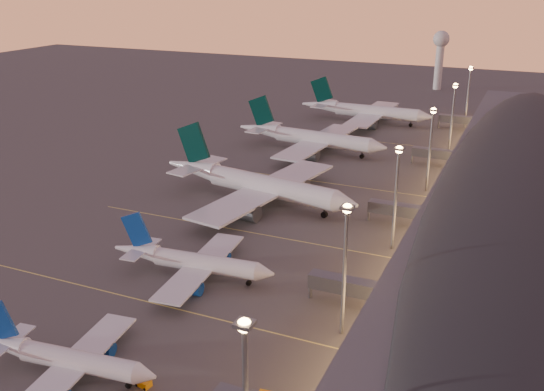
% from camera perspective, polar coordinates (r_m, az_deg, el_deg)
% --- Properties ---
extents(ground, '(700.00, 700.00, 0.00)m').
position_cam_1_polar(ground, '(129.46, -9.00, -9.16)').
color(ground, '#464341').
extents(airliner_narrow_south, '(34.00, 30.55, 12.14)m').
position_cam_1_polar(airliner_narrow_south, '(109.19, -18.97, -14.30)').
color(airliner_narrow_south, silver).
rests_on(airliner_narrow_south, ground).
extents(airliner_narrow_north, '(38.30, 34.34, 13.67)m').
position_cam_1_polar(airliner_narrow_north, '(134.49, -7.54, -6.19)').
color(airliner_narrow_north, silver).
rests_on(airliner_narrow_north, ground).
extents(airliner_wide_near, '(65.57, 60.44, 21.02)m').
position_cam_1_polar(airliner_wide_near, '(175.41, -1.55, 1.10)').
color(airliner_wide_near, silver).
rests_on(airliner_wide_near, ground).
extents(airliner_wide_mid, '(60.01, 54.87, 19.19)m').
position_cam_1_polar(airliner_wide_mid, '(226.96, 3.60, 5.43)').
color(airliner_wide_mid, silver).
rests_on(airliner_wide_mid, ground).
extents(airliner_wide_far, '(59.51, 54.05, 19.08)m').
position_cam_1_polar(airliner_wide_far, '(274.40, 8.76, 7.85)').
color(airliner_wide_far, silver).
rests_on(airliner_wide_far, ground).
extents(terminal_building, '(56.35, 255.00, 17.46)m').
position_cam_1_polar(terminal_building, '(174.84, 22.12, 0.66)').
color(terminal_building, '#4F5055').
rests_on(terminal_building, ground).
extents(light_masts, '(2.20, 217.20, 25.90)m').
position_cam_1_polar(light_masts, '(167.33, 13.57, 3.94)').
color(light_masts, slate).
rests_on(light_masts, ground).
extents(radar_tower, '(9.00, 9.00, 32.50)m').
position_cam_1_polar(radar_tower, '(360.03, 15.56, 13.04)').
color(radar_tower, silver).
rests_on(radar_tower, ground).
extents(lane_markings, '(90.00, 180.36, 0.00)m').
position_cam_1_polar(lane_markings, '(160.79, -1.37, -2.80)').
color(lane_markings, '#D8C659').
rests_on(lane_markings, ground).
extents(baggage_tug_a, '(3.90, 2.08, 1.11)m').
position_cam_1_polar(baggage_tug_a, '(105.13, -12.17, -16.81)').
color(baggage_tug_a, orange).
rests_on(baggage_tug_a, ground).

